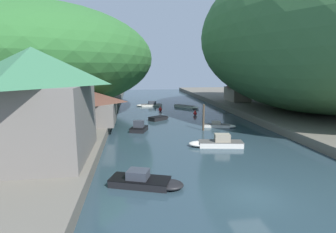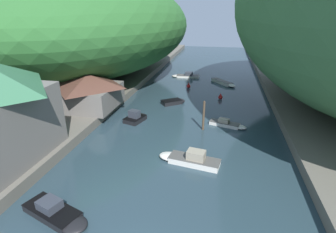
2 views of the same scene
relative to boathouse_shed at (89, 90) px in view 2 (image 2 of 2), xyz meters
The scene contains 16 objects.
water_surface 16.74m from the boathouse_shed, 32.46° to the left, with size 130.00×130.00×0.00m, color #283D47.
left_bank 12.40m from the boathouse_shed, 133.15° to the left, with size 22.00×120.00×1.07m.
hillside_left 22.13m from the boathouse_shed, 116.44° to the left, with size 38.74×54.23×18.76m.
boathouse_shed is the anchor object (origin of this frame).
right_bank_cottage 37.80m from the boathouse_shed, 36.23° to the left, with size 4.52×7.25×4.96m.
boat_cabin_cruiser 26.60m from the boathouse_shed, 47.25° to the left, with size 5.08×5.77×0.57m.
boat_open_rowboat 18.07m from the boathouse_shed, 33.25° to the right, with size 6.10×2.54×1.42m.
boat_moored_right 12.72m from the boathouse_shed, 31.91° to the left, with size 3.92×3.51×0.62m.
boat_navy_launch 7.53m from the boathouse_shed, ahead, with size 2.83×3.81×1.53m.
boat_yellow_tender 25.69m from the boathouse_shed, 67.47° to the left, with size 5.96×2.17×1.14m.
boat_white_cruiser 20.14m from the boathouse_shed, 69.81° to the right, with size 5.68×3.41×1.18m.
boat_mid_channel 18.87m from the boathouse_shed, ahead, with size 4.75×2.41×0.90m.
mooring_post_middle 15.83m from the boathouse_shed, ahead, with size 0.27×0.27×3.70m.
channel_buoy_near 20.34m from the boathouse_shed, 30.10° to the left, with size 0.69×0.69×1.03m.
channel_buoy_far 19.50m from the boathouse_shed, 53.42° to the left, with size 0.71×0.71×1.06m.
person_on_quay 8.78m from the boathouse_shed, 84.39° to the right, with size 0.31×0.42×1.69m.
Camera 2 is at (3.57, -9.85, 13.57)m, focal length 28.00 mm.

